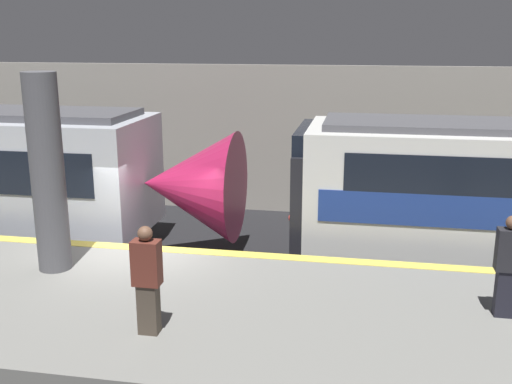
{
  "coord_description": "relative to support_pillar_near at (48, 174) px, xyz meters",
  "views": [
    {
      "loc": [
        4.28,
        -10.58,
        5.18
      ],
      "look_at": [
        2.18,
        0.89,
        2.1
      ],
      "focal_mm": 42.0,
      "sensor_mm": 36.0,
      "label": 1
    }
  ],
  "objects": [
    {
      "name": "station_rear_barrier",
      "position": [
        1.03,
        8.09,
        -0.7
      ],
      "size": [
        50.0,
        0.15,
        4.34
      ],
      "color": "#9E998E",
      "rests_on": "ground"
    },
    {
      "name": "support_pillar_near",
      "position": [
        0.0,
        0.0,
        0.0
      ],
      "size": [
        0.57,
        0.57,
        3.45
      ],
      "color": "#56565B",
      "rests_on": "platform"
    },
    {
      "name": "person_walking",
      "position": [
        2.48,
        -1.98,
        -0.91
      ],
      "size": [
        0.38,
        0.24,
        1.56
      ],
      "color": "#473D33",
      "rests_on": "platform"
    },
    {
      "name": "ground_plane",
      "position": [
        1.03,
        1.41,
        -2.87
      ],
      "size": [
        120.0,
        120.0,
        0.0
      ],
      "primitive_type": "plane",
      "color": "black"
    },
    {
      "name": "platform",
      "position": [
        1.03,
        -0.9,
        -2.3
      ],
      "size": [
        40.0,
        4.61,
        1.16
      ],
      "color": "slate",
      "rests_on": "ground"
    },
    {
      "name": "person_waiting",
      "position": [
        7.45,
        -0.53,
        -0.92
      ],
      "size": [
        0.38,
        0.24,
        1.55
      ],
      "color": "black",
      "rests_on": "platform"
    }
  ]
}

